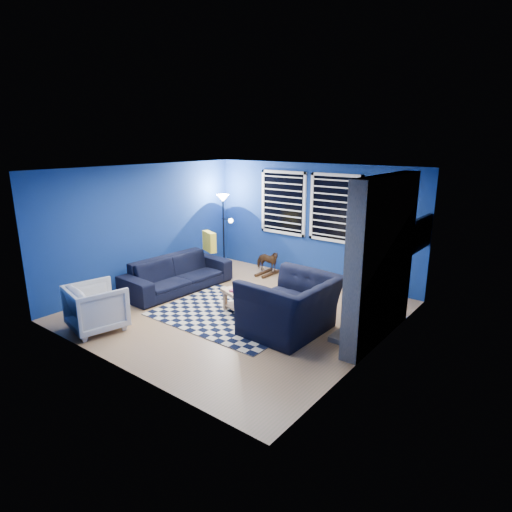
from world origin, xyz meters
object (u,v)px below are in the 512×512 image
at_px(sofa, 178,274).
at_px(armchair_bent, 97,307).
at_px(rocking_horse, 267,261).
at_px(armchair_big, 291,305).
at_px(floor_lamp, 224,208).
at_px(tv, 420,234).
at_px(cabinet, 366,280).
at_px(coffee_table, 245,299).

xyz_separation_m(sofa, armchair_bent, (0.41, -2.09, 0.04)).
relative_size(sofa, rocking_horse, 3.87).
xyz_separation_m(armchair_big, rocking_horse, (-2.07, 2.20, -0.13)).
relative_size(rocking_horse, floor_lamp, 0.34).
relative_size(tv, armchair_big, 0.71).
height_order(tv, floor_lamp, floor_lamp).
xyz_separation_m(armchair_big, armchair_bent, (-2.53, -1.81, -0.08)).
xyz_separation_m(armchair_bent, cabinet, (2.72, 4.23, -0.09)).
bearing_deg(sofa, floor_lamp, 13.55).
distance_m(tv, armchair_bent, 5.57).
distance_m(coffee_table, cabinet, 2.62).
distance_m(armchair_bent, coffee_table, 2.43).
xyz_separation_m(rocking_horse, floor_lamp, (-1.20, -0.11, 1.10)).
xyz_separation_m(tv, rocking_horse, (-3.30, 0.03, -1.08)).
distance_m(armchair_big, floor_lamp, 4.00).
bearing_deg(coffee_table, cabinet, 62.38).
bearing_deg(cabinet, armchair_big, -83.50).
distance_m(armchair_bent, cabinet, 5.03).
xyz_separation_m(coffee_table, floor_lamp, (-2.25, 1.99, 1.12)).
height_order(coffee_table, cabinet, cabinet).
bearing_deg(tv, cabinet, 166.47).
bearing_deg(armchair_bent, sofa, -66.11).
bearing_deg(sofa, rocking_horse, -21.24).
bearing_deg(armchair_big, tv, 152.18).
relative_size(armchair_bent, cabinet, 1.13).
bearing_deg(armchair_big, sofa, -93.81).
height_order(cabinet, floor_lamp, floor_lamp).
height_order(sofa, coffee_table, sofa).
distance_m(tv, armchair_big, 2.67).
xyz_separation_m(rocking_horse, cabinet, (2.26, 0.22, -0.04)).
bearing_deg(cabinet, rocking_horse, -163.41).
bearing_deg(armchair_big, armchair_bent, -52.68).
bearing_deg(tv, armchair_bent, -133.32).
relative_size(armchair_bent, rocking_horse, 1.40).
xyz_separation_m(tv, sofa, (-4.16, -1.89, -1.06)).
bearing_deg(floor_lamp, cabinet, 5.41).
bearing_deg(tv, rocking_horse, 179.52).
distance_m(armchair_big, rocking_horse, 3.03).
bearing_deg(floor_lamp, armchair_bent, -79.15).
distance_m(tv, coffee_table, 3.25).
xyz_separation_m(armchair_big, floor_lamp, (-3.27, 2.09, 0.96)).
bearing_deg(tv, floor_lamp, -179.01).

